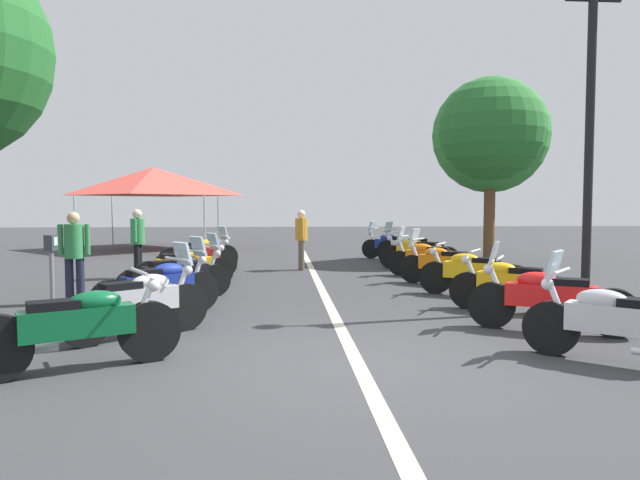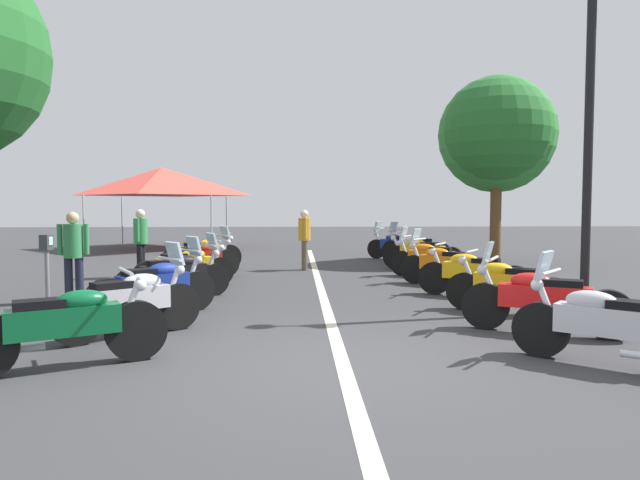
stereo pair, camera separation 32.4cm
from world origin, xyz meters
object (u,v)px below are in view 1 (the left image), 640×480
(motorcycle_right_row_0, at_px, (616,322))
(motorcycle_right_row_3, at_px, (473,272))
(motorcycle_left_row_0, at_px, (80,326))
(motorcycle_right_row_1, at_px, (548,298))
(motorcycle_left_row_4, at_px, (186,267))
(parking_meter, at_px, (52,263))
(motorcycle_left_row_6, at_px, (200,254))
(motorcycle_right_row_5, at_px, (427,258))
(motorcycle_right_row_7, at_px, (410,248))
(roadside_tree_0, at_px, (491,133))
(event_tent, at_px, (153,181))
(motorcycle_right_row_6, at_px, (418,253))
(motorcycle_left_row_2, at_px, (160,286))
(bystander_2, at_px, (74,250))
(roadside_tree_1, at_px, (490,136))
(bystander_0, at_px, (301,235))
(motorcycle_right_row_4, at_px, (443,264))
(motorcycle_right_row_2, at_px, (510,284))
(motorcycle_right_row_8, at_px, (392,245))
(bystander_1, at_px, (138,238))
(motorcycle_left_row_5, at_px, (198,259))
(motorcycle_left_row_3, at_px, (177,275))
(motorcycle_left_row_1, at_px, (140,302))
(street_lamp_twin_globe, at_px, (591,88))

(motorcycle_right_row_0, relative_size, motorcycle_right_row_3, 0.87)
(motorcycle_left_row_0, xyz_separation_m, motorcycle_right_row_1, (1.42, -5.63, 0.00))
(motorcycle_right_row_1, height_order, motorcycle_right_row_3, motorcycle_right_row_1)
(motorcycle_left_row_4, bearing_deg, parking_meter, -139.58)
(motorcycle_left_row_6, distance_m, motorcycle_right_row_5, 5.76)
(motorcycle_right_row_7, xyz_separation_m, roadside_tree_0, (0.46, -2.52, 3.39))
(motorcycle_right_row_7, relative_size, event_tent, 0.35)
(motorcycle_right_row_6, bearing_deg, motorcycle_left_row_2, 76.07)
(motorcycle_right_row_1, xyz_separation_m, bystander_2, (2.77, 7.14, 0.46))
(motorcycle_left_row_2, bearing_deg, roadside_tree_1, 6.67)
(motorcycle_left_row_0, bearing_deg, bystander_0, 46.29)
(motorcycle_right_row_4, height_order, bystander_2, bystander_2)
(parking_meter, bearing_deg, motorcycle_right_row_2, 10.04)
(motorcycle_right_row_8, bearing_deg, motorcycle_right_row_1, 124.87)
(motorcycle_right_row_0, distance_m, motorcycle_right_row_5, 7.58)
(motorcycle_left_row_0, relative_size, motorcycle_left_row_4, 1.02)
(motorcycle_left_row_0, distance_m, bystander_2, 4.48)
(motorcycle_right_row_3, bearing_deg, bystander_1, 6.14)
(motorcycle_left_row_0, height_order, motorcycle_right_row_8, motorcycle_right_row_8)
(motorcycle_right_row_6, xyz_separation_m, event_tent, (8.02, 8.60, 2.19))
(bystander_1, xyz_separation_m, roadside_tree_1, (3.56, -9.71, 2.88))
(motorcycle_right_row_5, bearing_deg, parking_meter, 66.08)
(motorcycle_right_row_2, relative_size, bystander_0, 1.09)
(motorcycle_left_row_5, distance_m, parking_meter, 5.27)
(bystander_1, bearing_deg, motorcycle_right_row_1, 140.37)
(motorcycle_right_row_3, bearing_deg, roadside_tree_1, -81.65)
(roadside_tree_1, distance_m, event_tent, 12.78)
(motorcycle_left_row_5, height_order, motorcycle_right_row_1, motorcycle_left_row_5)
(motorcycle_right_row_4, height_order, bystander_1, bystander_1)
(motorcycle_left_row_6, bearing_deg, bystander_2, -138.34)
(motorcycle_right_row_2, relative_size, roadside_tree_0, 0.32)
(motorcycle_left_row_2, height_order, motorcycle_left_row_4, motorcycle_left_row_2)
(motorcycle_left_row_2, distance_m, motorcycle_right_row_8, 10.47)
(bystander_0, bearing_deg, motorcycle_right_row_6, -6.61)
(motorcycle_left_row_3, height_order, bystander_0, bystander_0)
(motorcycle_left_row_1, xyz_separation_m, bystander_0, (7.62, -2.35, 0.45))
(motorcycle_right_row_2, relative_size, motorcycle_right_row_3, 0.92)
(motorcycle_right_row_5, relative_size, street_lamp_twin_globe, 0.35)
(motorcycle_left_row_4, relative_size, bystander_0, 1.20)
(motorcycle_left_row_4, relative_size, bystander_1, 1.18)
(motorcycle_left_row_0, xyz_separation_m, motorcycle_right_row_7, (10.36, -5.79, 0.02))
(motorcycle_left_row_3, bearing_deg, motorcycle_right_row_6, 6.83)
(motorcycle_right_row_0, bearing_deg, bystander_2, 9.33)
(motorcycle_left_row_3, xyz_separation_m, bystander_2, (-0.29, 1.70, 0.47))
(motorcycle_left_row_0, distance_m, motorcycle_left_row_3, 4.49)
(motorcycle_right_row_1, bearing_deg, street_lamp_twin_globe, -103.35)
(motorcycle_right_row_0, bearing_deg, motorcycle_right_row_6, -49.80)
(motorcycle_right_row_5, relative_size, bystander_0, 1.16)
(bystander_2, height_order, roadside_tree_1, roadside_tree_1)
(motorcycle_left_row_6, bearing_deg, motorcycle_right_row_3, -68.77)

